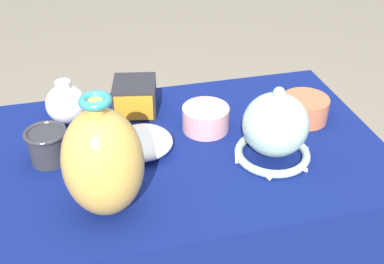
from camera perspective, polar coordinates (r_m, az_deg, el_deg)
The scene contains 9 objects.
display_table at distance 1.36m, azimuth -1.10°, elevation -5.13°, with size 1.11×0.70×0.77m.
vase_tall_bulbous at distance 1.07m, azimuth -10.49°, elevation -3.50°, with size 0.18×0.18×0.30m.
vase_dome_bell at distance 1.26m, azimuth 9.80°, elevation 0.35°, with size 0.21×0.20×0.21m.
mosaic_tile_box at distance 1.47m, azimuth -6.78°, elevation 4.17°, with size 0.15×0.16×0.09m.
jar_round_ivory at distance 1.45m, azimuth -14.70°, elevation 3.29°, with size 0.12×0.12×0.13m.
pot_squat_rose at distance 1.38m, azimuth 1.63°, elevation 1.63°, with size 0.13×0.13×0.07m, color #D19399.
cup_wide_charcoal at distance 1.30m, azimuth -16.77°, elevation -1.45°, with size 0.11×0.11×0.09m.
pot_squat_terracotta at distance 1.46m, azimuth 13.22°, elevation 2.71°, with size 0.14×0.14×0.07m, color #BC6642.
bowl_shallow_porcelain at distance 1.30m, azimuth -5.88°, elevation -1.20°, with size 0.16×0.16×0.06m, color white.
Camera 1 is at (-0.23, -1.05, 1.54)m, focal length 45.00 mm.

